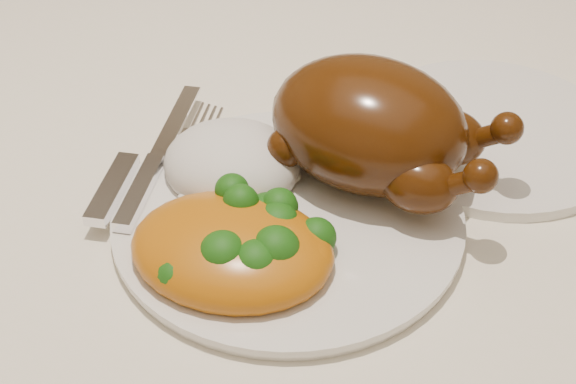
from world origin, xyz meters
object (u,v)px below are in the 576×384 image
at_px(side_plate, 492,132).
at_px(roast_chicken, 374,126).
at_px(dining_table, 296,243).
at_px(dinner_plate, 288,218).

distance_m(side_plate, roast_chicken, 0.14).
bearing_deg(dining_table, roast_chicken, -11.62).
bearing_deg(side_plate, dining_table, -147.63).
bearing_deg(roast_chicken, dining_table, 172.23).
bearing_deg(roast_chicken, dinner_plate, -117.14).
height_order(dining_table, side_plate, side_plate).
height_order(dining_table, dinner_plate, dinner_plate).
bearing_deg(dining_table, dinner_plate, -70.53).
relative_size(dining_table, side_plate, 7.28).
height_order(dinner_plate, side_plate, dinner_plate).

